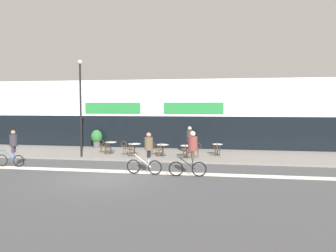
# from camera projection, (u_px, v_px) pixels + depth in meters

# --- Properties ---
(ground_plane) EXTENTS (120.00, 120.00, 0.00)m
(ground_plane) POSITION_uv_depth(u_px,v_px,m) (105.00, 178.00, 14.92)
(ground_plane) COLOR #424244
(sidewalk_slab) EXTENTS (40.00, 5.50, 0.12)m
(sidewalk_slab) POSITION_uv_depth(u_px,v_px,m) (144.00, 154.00, 22.05)
(sidewalk_slab) COLOR slate
(sidewalk_slab) RESTS_ON ground
(storefront_facade) EXTENTS (40.00, 4.06, 5.25)m
(storefront_facade) POSITION_uv_depth(u_px,v_px,m) (157.00, 114.00, 26.53)
(storefront_facade) COLOR silver
(storefront_facade) RESTS_ON ground
(bike_lane_stripe) EXTENTS (36.00, 0.70, 0.01)m
(bike_lane_stripe) POSITION_uv_depth(u_px,v_px,m) (117.00, 171.00, 16.52)
(bike_lane_stripe) COLOR silver
(bike_lane_stripe) RESTS_ON ground
(bistro_table_0) EXTENTS (0.76, 0.76, 0.75)m
(bistro_table_0) POSITION_uv_depth(u_px,v_px,m) (111.00, 145.00, 22.00)
(bistro_table_0) COLOR black
(bistro_table_0) RESTS_ON sidewalk_slab
(bistro_table_1) EXTENTS (0.80, 0.80, 0.75)m
(bistro_table_1) POSITION_uv_depth(u_px,v_px,m) (135.00, 147.00, 21.05)
(bistro_table_1) COLOR black
(bistro_table_1) RESTS_ON sidewalk_slab
(bistro_table_2) EXTENTS (0.78, 0.78, 0.71)m
(bistro_table_2) POSITION_uv_depth(u_px,v_px,m) (163.00, 147.00, 20.99)
(bistro_table_2) COLOR black
(bistro_table_2) RESTS_ON sidewalk_slab
(bistro_table_3) EXTENTS (0.78, 0.78, 0.73)m
(bistro_table_3) POSITION_uv_depth(u_px,v_px,m) (187.00, 149.00, 20.25)
(bistro_table_3) COLOR black
(bistro_table_3) RESTS_ON sidewalk_slab
(bistro_table_4) EXTENTS (0.66, 0.66, 0.71)m
(bistro_table_4) POSITION_uv_depth(u_px,v_px,m) (217.00, 147.00, 21.18)
(bistro_table_4) COLOR black
(bistro_table_4) RESTS_ON sidewalk_slab
(cafe_chair_0_near) EXTENTS (0.42, 0.58, 0.90)m
(cafe_chair_0_near) POSITION_uv_depth(u_px,v_px,m) (108.00, 147.00, 21.39)
(cafe_chair_0_near) COLOR #4C3823
(cafe_chair_0_near) RESTS_ON sidewalk_slab
(cafe_chair_0_side) EXTENTS (0.59, 0.44, 0.90)m
(cafe_chair_0_side) POSITION_uv_depth(u_px,v_px,m) (102.00, 145.00, 22.10)
(cafe_chair_0_side) COLOR #4C3823
(cafe_chair_0_side) RESTS_ON sidewalk_slab
(cafe_chair_1_near) EXTENTS (0.42, 0.59, 0.90)m
(cafe_chair_1_near) POSITION_uv_depth(u_px,v_px,m) (132.00, 149.00, 20.44)
(cafe_chair_1_near) COLOR #4C3823
(cafe_chair_1_near) RESTS_ON sidewalk_slab
(cafe_chair_1_side) EXTENTS (0.59, 0.44, 0.90)m
(cafe_chair_1_side) POSITION_uv_depth(u_px,v_px,m) (125.00, 147.00, 21.16)
(cafe_chair_1_side) COLOR #4C3823
(cafe_chair_1_side) RESTS_ON sidewalk_slab
(cafe_chair_2_near) EXTENTS (0.44, 0.59, 0.90)m
(cafe_chair_2_near) POSITION_uv_depth(u_px,v_px,m) (161.00, 149.00, 20.37)
(cafe_chair_2_near) COLOR #4C3823
(cafe_chair_2_near) RESTS_ON sidewalk_slab
(cafe_chair_2_side) EXTENTS (0.58, 0.42, 0.90)m
(cafe_chair_2_side) POSITION_uv_depth(u_px,v_px,m) (153.00, 147.00, 21.09)
(cafe_chair_2_side) COLOR #4C3823
(cafe_chair_2_side) RESTS_ON sidewalk_slab
(cafe_chair_3_near) EXTENTS (0.41, 0.58, 0.90)m
(cafe_chair_3_near) POSITION_uv_depth(u_px,v_px,m) (186.00, 150.00, 19.64)
(cafe_chair_3_near) COLOR #4C3823
(cafe_chair_3_near) RESTS_ON sidewalk_slab
(cafe_chair_3_side) EXTENTS (0.59, 0.44, 0.90)m
(cafe_chair_3_side) POSITION_uv_depth(u_px,v_px,m) (197.00, 149.00, 20.14)
(cafe_chair_3_side) COLOR #4C3823
(cafe_chair_3_side) RESTS_ON sidewalk_slab
(cafe_chair_4_near) EXTENTS (0.44, 0.59, 0.90)m
(cafe_chair_4_near) POSITION_uv_depth(u_px,v_px,m) (217.00, 148.00, 20.56)
(cafe_chair_4_near) COLOR #4C3823
(cafe_chair_4_near) RESTS_ON sidewalk_slab
(planter_pot) EXTENTS (0.83, 0.83, 1.35)m
(planter_pot) POSITION_uv_depth(u_px,v_px,m) (97.00, 138.00, 24.85)
(planter_pot) COLOR #4C4C51
(planter_pot) RESTS_ON sidewalk_slab
(lamp_post) EXTENTS (0.26, 0.26, 6.00)m
(lamp_post) POSITION_uv_depth(u_px,v_px,m) (81.00, 102.00, 20.24)
(lamp_post) COLOR black
(lamp_post) RESTS_ON sidewalk_slab
(cyclist_0) EXTENTS (1.67, 0.48, 1.99)m
(cyclist_0) POSITION_uv_depth(u_px,v_px,m) (13.00, 146.00, 17.70)
(cyclist_0) COLOR black
(cyclist_0) RESTS_ON ground
(cyclist_1) EXTENTS (1.78, 0.53, 2.14)m
(cyclist_1) POSITION_uv_depth(u_px,v_px,m) (191.00, 150.00, 15.27)
(cyclist_1) COLOR black
(cyclist_1) RESTS_ON ground
(cyclist_2) EXTENTS (1.77, 0.50, 2.03)m
(cyclist_2) POSITION_uv_depth(u_px,v_px,m) (147.00, 151.00, 15.77)
(cyclist_2) COLOR black
(cyclist_2) RESTS_ON ground
(pedestrian_near_end) EXTENTS (0.47, 0.47, 1.81)m
(pedestrian_near_end) POSITION_uv_depth(u_px,v_px,m) (190.00, 137.00, 21.86)
(pedestrian_near_end) COLOR #382D47
(pedestrian_near_end) RESTS_ON sidewalk_slab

